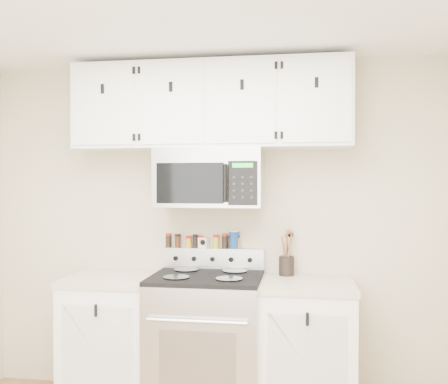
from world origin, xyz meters
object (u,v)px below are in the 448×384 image
microwave (210,178)px  salt_canister (234,239)px  range (207,341)px  utensil_crock (287,264)px

microwave → salt_canister: size_ratio=5.57×
range → utensil_crock: utensil_crock is taller
range → utensil_crock: (0.55, 0.23, 0.51)m
range → salt_canister: salt_canister is taller
range → salt_canister: bearing=61.0°
microwave → salt_canister: microwave is taller
microwave → range: bearing=-90.2°
range → utensil_crock: 0.78m
microwave → utensil_crock: 0.84m
range → salt_canister: 0.75m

